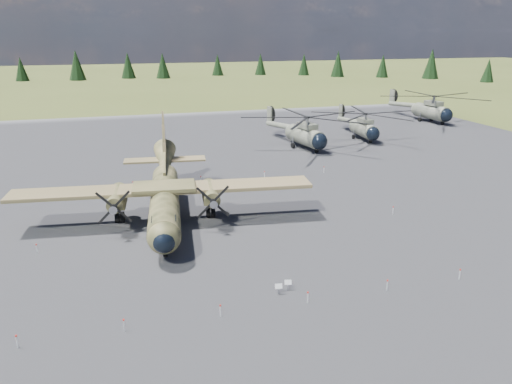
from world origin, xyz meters
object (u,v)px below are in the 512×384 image
object	(u,v)px
transport_plane	(165,192)
helicopter_near	(305,126)
helicopter_mid	(364,121)
helicopter_far	(432,103)

from	to	relation	value
transport_plane	helicopter_near	bearing A→B (deg)	51.82
transport_plane	helicopter_near	xyz separation A→B (m)	(24.06, 24.23, 0.98)
helicopter_mid	helicopter_far	size ratio (longest dim) A/B	0.84
helicopter_mid	helicopter_near	bearing A→B (deg)	-159.81
helicopter_near	helicopter_far	world-z (taller)	helicopter_far
transport_plane	helicopter_near	world-z (taller)	transport_plane
helicopter_near	helicopter_mid	xyz separation A→B (m)	(11.83, 3.45, -0.39)
helicopter_near	helicopter_far	size ratio (longest dim) A/B	0.97
helicopter_near	helicopter_far	distance (m)	36.06
helicopter_near	helicopter_mid	world-z (taller)	helicopter_near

